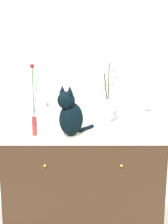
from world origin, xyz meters
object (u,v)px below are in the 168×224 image
(sideboard, at_px, (84,178))
(jar_lidded_porcelain, at_px, (148,121))
(vase_slim_green, at_px, (35,114))
(bowl_porcelain, at_px, (106,132))
(cat_sitting, at_px, (71,115))
(vase_glass_clear, at_px, (107,111))

(sideboard, xyz_separation_m, jar_lidded_porcelain, (0.52, -0.10, 0.55))
(vase_slim_green, bearing_deg, bowl_porcelain, -2.92)
(bowl_porcelain, bearing_deg, cat_sitting, 176.36)
(vase_glass_clear, bearing_deg, jar_lidded_porcelain, 1.16)
(sideboard, height_order, cat_sitting, cat_sitting)
(jar_lidded_porcelain, bearing_deg, sideboard, 169.04)
(sideboard, relative_size, jar_lidded_porcelain, 4.58)
(cat_sitting, distance_m, vase_slim_green, 0.30)
(vase_slim_green, relative_size, bowl_porcelain, 3.02)
(sideboard, relative_size, vase_slim_green, 2.28)
(bowl_porcelain, height_order, vase_glass_clear, vase_glass_clear)
(sideboard, xyz_separation_m, vase_slim_green, (-0.40, -0.08, 0.59))
(cat_sitting, relative_size, jar_lidded_porcelain, 1.44)
(bowl_porcelain, bearing_deg, vase_glass_clear, -53.35)
(bowl_porcelain, bearing_deg, jar_lidded_porcelain, 0.84)
(vase_slim_green, relative_size, vase_glass_clear, 1.10)
(sideboard, distance_m, vase_slim_green, 0.72)
(sideboard, xyz_separation_m, bowl_porcelain, (0.18, -0.11, 0.45))
(vase_slim_green, height_order, jar_lidded_porcelain, vase_slim_green)
(sideboard, relative_size, cat_sitting, 3.19)
(sideboard, xyz_separation_m, vase_glass_clear, (0.18, -0.11, 0.62))
(cat_sitting, height_order, vase_slim_green, vase_slim_green)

